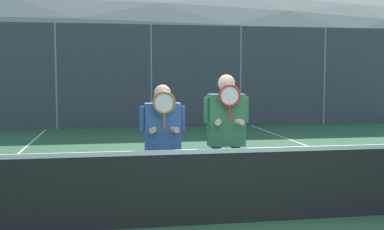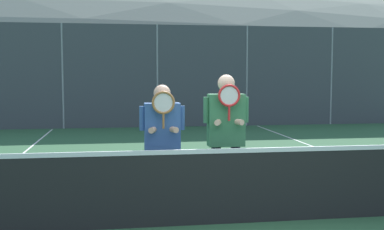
{
  "view_description": "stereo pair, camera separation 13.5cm",
  "coord_description": "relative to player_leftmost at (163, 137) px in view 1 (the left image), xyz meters",
  "views": [
    {
      "loc": [
        -1.48,
        -5.7,
        1.85
      ],
      "look_at": [
        -0.35,
        0.83,
        1.29
      ],
      "focal_mm": 45.0,
      "sensor_mm": 36.0,
      "label": 1
    },
    {
      "loc": [
        -1.34,
        -5.72,
        1.85
      ],
      "look_at": [
        -0.35,
        0.83,
        1.29
      ],
      "focal_mm": 45.0,
      "sensor_mm": 36.0,
      "label": 2
    }
  ],
  "objects": [
    {
      "name": "ground_plane",
      "position": [
        0.78,
        -0.58,
        -1.03
      ],
      "size": [
        120.0,
        120.0,
        0.0
      ],
      "primitive_type": "plane",
      "color": "#2D5B38"
    },
    {
      "name": "hill_distant",
      "position": [
        0.78,
        59.14,
        -1.03
      ],
      "size": [
        136.63,
        75.9,
        26.57
      ],
      "color": "gray",
      "rests_on": "ground_plane"
    },
    {
      "name": "clubhouse_building",
      "position": [
        2.29,
        17.57,
        0.83
      ],
      "size": [
        15.08,
        5.5,
        3.68
      ],
      "color": "beige",
      "rests_on": "ground_plane"
    },
    {
      "name": "fence_back",
      "position": [
        0.78,
        10.62,
        0.76
      ],
      "size": [
        19.48,
        0.06,
        3.59
      ],
      "color": "gray",
      "rests_on": "ground_plane"
    },
    {
      "name": "tennis_net",
      "position": [
        0.78,
        -0.58,
        -0.55
      ],
      "size": [
        9.66,
        0.09,
        1.04
      ],
      "color": "gray",
      "rests_on": "ground_plane"
    },
    {
      "name": "court_line_right_sideline",
      "position": [
        4.37,
        2.42,
        -1.03
      ],
      "size": [
        0.05,
        16.0,
        0.01
      ],
      "primitive_type": "cube",
      "color": "white",
      "rests_on": "ground_plane"
    },
    {
      "name": "player_leftmost",
      "position": [
        0.0,
        0.0,
        0.0
      ],
      "size": [
        0.6,
        0.34,
        1.72
      ],
      "color": "#232838",
      "rests_on": "ground_plane"
    },
    {
      "name": "player_center_left",
      "position": [
        0.86,
        -0.0,
        0.08
      ],
      "size": [
        0.62,
        0.34,
        1.85
      ],
      "color": "#232838",
      "rests_on": "ground_plane"
    },
    {
      "name": "car_far_left",
      "position": [
        -4.4,
        13.09,
        -0.15
      ],
      "size": [
        4.35,
        2.02,
        1.73
      ],
      "color": "navy",
      "rests_on": "ground_plane"
    },
    {
      "name": "car_left_of_center",
      "position": [
        0.54,
        13.18,
        -0.09
      ],
      "size": [
        4.63,
        1.9,
        1.87
      ],
      "color": "black",
      "rests_on": "ground_plane"
    },
    {
      "name": "car_center",
      "position": [
        5.5,
        13.17,
        -0.08
      ],
      "size": [
        4.38,
        2.08,
        1.88
      ],
      "color": "slate",
      "rests_on": "ground_plane"
    },
    {
      "name": "car_right_of_center",
      "position": [
        10.22,
        13.5,
        -0.1
      ],
      "size": [
        4.13,
        1.97,
        1.86
      ],
      "color": "slate",
      "rests_on": "ground_plane"
    }
  ]
}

